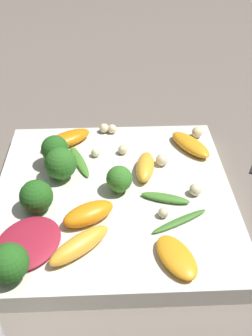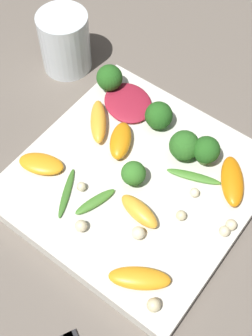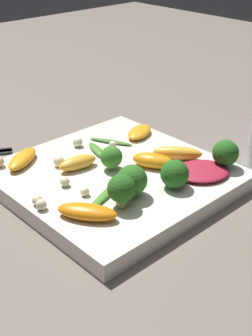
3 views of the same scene
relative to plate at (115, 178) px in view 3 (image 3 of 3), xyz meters
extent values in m
plane|color=#6B6056|center=(0.00, 0.00, -0.01)|extent=(2.40, 2.40, 0.00)
cube|color=silver|center=(0.00, 0.00, 0.00)|extent=(0.31, 0.31, 0.03)
cube|color=#262628|center=(0.07, -0.22, -0.01)|extent=(0.04, 0.04, 0.01)
ellipsoid|color=maroon|center=(-0.09, 0.10, 0.02)|extent=(0.10, 0.10, 0.01)
ellipsoid|color=orange|center=(0.11, 0.07, 0.02)|extent=(0.07, 0.08, 0.02)
ellipsoid|color=orange|center=(-0.05, 0.03, 0.02)|extent=(0.06, 0.07, 0.02)
ellipsoid|color=#FCAD33|center=(0.04, -0.04, 0.02)|extent=(0.07, 0.03, 0.02)
ellipsoid|color=orange|center=(-0.12, -0.06, 0.02)|extent=(0.07, 0.06, 0.01)
ellipsoid|color=#FCAD33|center=(-0.10, 0.04, 0.02)|extent=(0.07, 0.07, 0.02)
ellipsoid|color=orange|center=(0.09, -0.11, 0.02)|extent=(0.08, 0.06, 0.02)
cylinder|color=#84AD5B|center=(0.03, 0.07, 0.02)|extent=(0.02, 0.02, 0.01)
sphere|color=#2D6B23|center=(0.03, 0.07, 0.04)|extent=(0.04, 0.04, 0.04)
cylinder|color=#84AD5B|center=(-0.03, 0.09, 0.02)|extent=(0.02, 0.02, 0.01)
sphere|color=#26601E|center=(-0.03, 0.09, 0.03)|extent=(0.04, 0.04, 0.04)
cylinder|color=#84AD5B|center=(-0.13, 0.11, 0.02)|extent=(0.01, 0.01, 0.01)
sphere|color=#26601E|center=(-0.13, 0.11, 0.04)|extent=(0.04, 0.04, 0.04)
cylinder|color=#7A9E51|center=(0.00, -0.01, 0.02)|extent=(0.01, 0.01, 0.01)
sphere|color=#387A28|center=(0.00, -0.01, 0.03)|extent=(0.03, 0.03, 0.03)
cylinder|color=#84AD5B|center=(0.06, 0.08, 0.02)|extent=(0.02, 0.02, 0.02)
sphere|color=#26601E|center=(0.06, 0.08, 0.04)|extent=(0.04, 0.04, 0.04)
ellipsoid|color=#3D7528|center=(-0.06, -0.08, 0.02)|extent=(0.04, 0.07, 0.01)
ellipsoid|color=#47842D|center=(-0.02, -0.06, 0.02)|extent=(0.03, 0.06, 0.01)
ellipsoid|color=#47842D|center=(0.06, 0.05, 0.02)|extent=(0.08, 0.04, 0.01)
sphere|color=beige|center=(-0.01, -0.10, 0.02)|extent=(0.02, 0.02, 0.02)
sphere|color=beige|center=(0.14, 0.00, 0.02)|extent=(0.01, 0.01, 0.01)
sphere|color=beige|center=(0.05, -0.07, 0.02)|extent=(0.02, 0.02, 0.02)
sphere|color=beige|center=(0.08, -0.01, 0.02)|extent=(0.01, 0.01, 0.01)
sphere|color=beige|center=(0.14, 0.01, 0.02)|extent=(0.01, 0.01, 0.01)
sphere|color=beige|center=(-0.05, -0.06, 0.02)|extent=(0.01, 0.01, 0.01)
sphere|color=beige|center=(0.08, 0.02, 0.02)|extent=(0.01, 0.01, 0.01)
camera|label=1|loc=(-0.38, 0.00, 0.35)|focal=42.00mm
camera|label=2|loc=(0.19, -0.28, 0.56)|focal=50.00mm
camera|label=3|loc=(0.41, 0.46, 0.35)|focal=50.00mm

